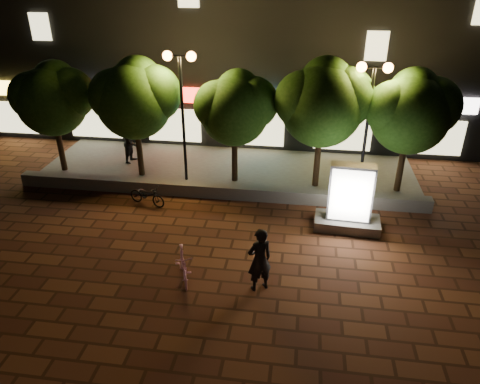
% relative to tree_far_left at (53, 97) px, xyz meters
% --- Properties ---
extents(ground, '(80.00, 80.00, 0.00)m').
position_rel_tree_far_left_xyz_m(ground, '(6.95, -5.46, -3.29)').
color(ground, brown).
rests_on(ground, ground).
extents(retaining_wall, '(16.00, 0.45, 0.50)m').
position_rel_tree_far_left_xyz_m(retaining_wall, '(6.95, -1.46, -3.04)').
color(retaining_wall, slate).
rests_on(retaining_wall, ground).
extents(sidewalk, '(16.00, 5.00, 0.08)m').
position_rel_tree_far_left_xyz_m(sidewalk, '(6.95, 1.04, -3.25)').
color(sidewalk, slate).
rests_on(sidewalk, ground).
extents(building_block, '(28.00, 8.12, 11.30)m').
position_rel_tree_far_left_xyz_m(building_block, '(6.94, 7.53, 1.70)').
color(building_block, black).
rests_on(building_block, ground).
extents(tree_far_left, '(3.36, 2.80, 4.63)m').
position_rel_tree_far_left_xyz_m(tree_far_left, '(0.00, 0.00, 0.00)').
color(tree_far_left, black).
rests_on(tree_far_left, sidewalk).
extents(tree_left, '(3.60, 3.00, 4.89)m').
position_rel_tree_far_left_xyz_m(tree_left, '(3.50, 0.00, 0.15)').
color(tree_left, black).
rests_on(tree_left, sidewalk).
extents(tree_mid, '(3.24, 2.70, 4.50)m').
position_rel_tree_far_left_xyz_m(tree_mid, '(7.50, -0.00, -0.08)').
color(tree_mid, black).
rests_on(tree_mid, sidewalk).
extents(tree_right, '(3.72, 3.10, 5.07)m').
position_rel_tree_far_left_xyz_m(tree_right, '(10.80, 0.00, 0.27)').
color(tree_right, black).
rests_on(tree_right, sidewalk).
extents(tree_far_right, '(3.48, 2.90, 4.76)m').
position_rel_tree_far_left_xyz_m(tree_far_right, '(14.00, 0.00, 0.08)').
color(tree_far_right, black).
rests_on(tree_far_right, sidewalk).
extents(street_lamp_left, '(1.26, 0.36, 5.18)m').
position_rel_tree_far_left_xyz_m(street_lamp_left, '(5.45, -0.26, 0.74)').
color(street_lamp_left, black).
rests_on(street_lamp_left, sidewalk).
extents(street_lamp_right, '(1.26, 0.36, 4.98)m').
position_rel_tree_far_left_xyz_m(street_lamp_right, '(12.45, -0.26, 0.60)').
color(street_lamp_right, black).
rests_on(street_lamp_right, sidewalk).
extents(ad_kiosk, '(2.25, 1.22, 2.37)m').
position_rel_tree_far_left_xyz_m(ad_kiosk, '(11.81, -3.09, -2.34)').
color(ad_kiosk, slate).
rests_on(ad_kiosk, ground).
extents(scooter_pink, '(0.99, 1.67, 0.97)m').
position_rel_tree_far_left_xyz_m(scooter_pink, '(6.97, -6.59, -2.81)').
color(scooter_pink, '#F397CA').
rests_on(scooter_pink, ground).
extents(rider, '(0.85, 0.76, 1.94)m').
position_rel_tree_far_left_xyz_m(rider, '(9.16, -6.72, -2.32)').
color(rider, black).
rests_on(rider, ground).
extents(scooter_parked, '(1.62, 0.97, 0.80)m').
position_rel_tree_far_left_xyz_m(scooter_parked, '(4.50, -2.46, -2.89)').
color(scooter_parked, black).
rests_on(scooter_parked, ground).
extents(pedestrian, '(0.84, 0.99, 1.79)m').
position_rel_tree_far_left_xyz_m(pedestrian, '(2.60, 1.25, -2.32)').
color(pedestrian, black).
rests_on(pedestrian, sidewalk).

